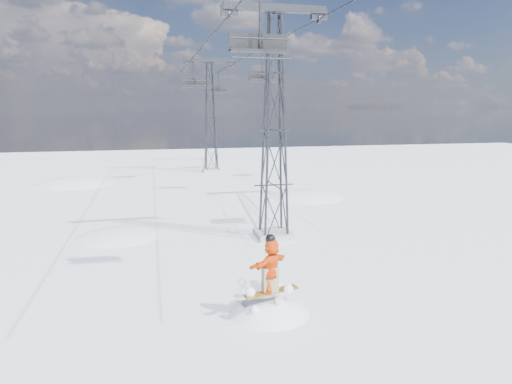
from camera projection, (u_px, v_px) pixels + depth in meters
ground at (311, 302)px, 15.79m from camera, size 120.00×120.00×0.00m
snow_terrain at (164, 311)px, 36.86m from camera, size 39.00×37.00×22.00m
lift_tower_near at (274, 131)px, 22.63m from camera, size 5.20×1.80×11.43m
lift_tower_far at (210, 119)px, 46.59m from camera, size 5.20×1.80×11.43m
haul_cables at (233, 47)px, 32.66m from camera, size 4.46×51.00×0.06m
snowboarder_jump at (268, 358)px, 15.23m from camera, size 4.40×4.40×6.70m
lift_chair_near at (259, 44)px, 15.70m from camera, size 2.11×0.61×2.61m
lift_chair_mid at (262, 76)px, 33.68m from camera, size 1.99×0.57×2.47m
lift_chair_far at (193, 82)px, 39.66m from camera, size 2.11×0.61×2.62m
lift_chair_extra at (219, 89)px, 55.16m from camera, size 2.12×0.61×2.63m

